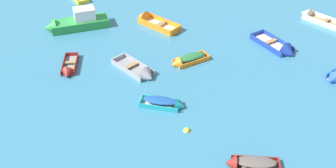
% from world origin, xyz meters
% --- Properties ---
extents(rowboat_maroon_back_row_left, '(1.62, 3.14, 0.88)m').
position_xyz_m(rowboat_maroon_back_row_left, '(-7.33, 20.77, 0.16)').
color(rowboat_maroon_back_row_left, gray).
rests_on(rowboat_maroon_back_row_left, ground_plane).
extents(rowboat_deep_blue_cluster_outer, '(3.72, 3.87, 1.35)m').
position_xyz_m(rowboat_deep_blue_cluster_outer, '(7.91, 26.30, 0.19)').
color(rowboat_deep_blue_cluster_outer, beige).
rests_on(rowboat_deep_blue_cluster_outer, ground_plane).
extents(rowboat_turquoise_back_row_right, '(2.95, 1.07, 0.88)m').
position_xyz_m(rowboat_turquoise_back_row_right, '(0.31, 18.16, 0.27)').
color(rowboat_turquoise_back_row_right, beige).
rests_on(rowboat_turquoise_back_row_right, ground_plane).
extents(rowboat_orange_near_left, '(4.37, 3.28, 1.25)m').
position_xyz_m(rowboat_orange_near_left, '(-3.15, 29.08, 0.24)').
color(rowboat_orange_near_left, beige).
rests_on(rowboat_orange_near_left, ground_plane).
extents(motor_launch_green_midfield_left, '(5.41, 3.88, 2.00)m').
position_xyz_m(motor_launch_green_midfield_left, '(-9.17, 27.08, 0.55)').
color(motor_launch_green_midfield_left, '#288C3D').
rests_on(motor_launch_green_midfield_left, ground_plane).
extents(rowboat_grey_outer_left, '(3.81, 3.24, 1.21)m').
position_xyz_m(rowboat_grey_outer_left, '(-2.07, 21.28, 0.19)').
color(rowboat_grey_outer_left, gray).
rests_on(rowboat_grey_outer_left, ground_plane).
extents(rowboat_white_far_back, '(3.92, 3.31, 1.17)m').
position_xyz_m(rowboat_white_far_back, '(10.93, 32.36, 0.19)').
color(rowboat_white_far_back, '#99754C').
rests_on(rowboat_white_far_back, ground_plane).
extents(rowboat_maroon_center, '(2.99, 1.27, 0.93)m').
position_xyz_m(rowboat_maroon_center, '(5.39, 14.00, 0.23)').
color(rowboat_maroon_center, '#4C4C51').
rests_on(rowboat_maroon_center, ground_plane).
extents(rowboat_orange_near_right, '(2.94, 2.66, 0.94)m').
position_xyz_m(rowboat_orange_near_right, '(0.80, 23.37, 0.25)').
color(rowboat_orange_near_right, beige).
rests_on(rowboat_orange_near_right, ground_plane).
extents(mooring_buoy_far_field, '(0.40, 0.40, 0.40)m').
position_xyz_m(mooring_buoy_far_field, '(1.87, 16.17, 0.00)').
color(mooring_buoy_far_field, yellow).
rests_on(mooring_buoy_far_field, ground_plane).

